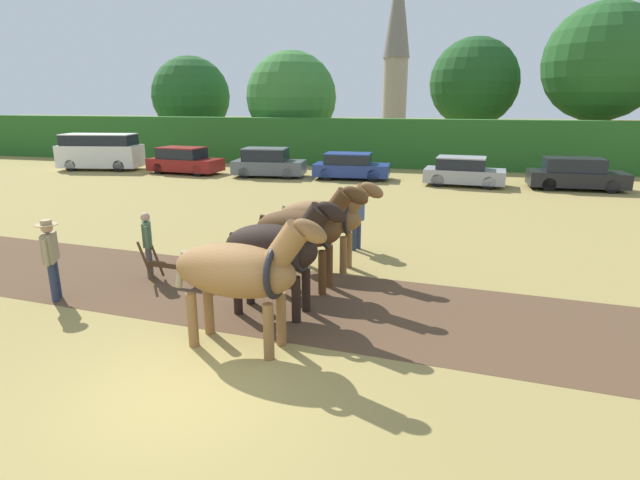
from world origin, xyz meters
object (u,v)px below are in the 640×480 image
(draft_horse_lead_left, at_px, (241,271))
(parked_car_center_left, at_px, (268,163))
(tree_center, at_px, (603,63))
(farmer_beside_team, at_px, (357,215))
(tree_center_left, at_px, (474,83))
(parked_car_left, at_px, (184,161))
(draft_horse_lead_right, at_px, (276,248))
(parked_car_right, at_px, (576,174))
(draft_horse_trail_right, at_px, (324,218))
(farmer_at_plow, at_px, (147,240))
(tree_far_left, at_px, (191,96))
(plow, at_px, (181,272))
(parked_car_center_right, at_px, (463,172))
(parked_van, at_px, (100,151))
(farmer_onlooker_left, at_px, (51,253))
(draft_horse_trail_left, at_px, (303,229))
(parked_car_center, at_px, (350,166))
(church_spire, at_px, (397,44))
(tree_left, at_px, (291,97))

(draft_horse_lead_left, relative_size, parked_car_center_left, 0.70)
(tree_center, xyz_separation_m, farmer_beside_team, (-11.45, -22.98, -5.45))
(tree_center, bearing_deg, draft_horse_lead_left, -112.74)
(tree_center_left, height_order, parked_car_center_left, tree_center_left)
(tree_center_left, height_order, parked_car_left, tree_center_left)
(draft_horse_lead_right, height_order, parked_car_right, draft_horse_lead_right)
(draft_horse_lead_left, bearing_deg, draft_horse_trail_right, 89.97)
(farmer_at_plow, bearing_deg, draft_horse_trail_right, -7.60)
(tree_far_left, xyz_separation_m, parked_car_left, (5.45, -11.44, -3.78))
(draft_horse_lead_left, bearing_deg, parked_car_left, 125.74)
(plow, bearing_deg, parked_car_center_right, 72.04)
(parked_car_right, bearing_deg, farmer_at_plow, -129.61)
(plow, relative_size, farmer_at_plow, 1.08)
(plow, xyz_separation_m, parked_van, (-15.06, 16.94, 0.80))
(tree_far_left, bearing_deg, farmer_onlooker_left, -67.18)
(draft_horse_trail_left, relative_size, parked_car_right, 0.62)
(farmer_at_plow, height_order, parked_van, parked_van)
(farmer_beside_team, height_order, parked_car_center_left, farmer_beside_team)
(farmer_onlooker_left, bearing_deg, tree_center, 32.77)
(parked_car_left, bearing_deg, farmer_onlooker_left, -63.27)
(tree_far_left, bearing_deg, parked_car_left, -64.52)
(draft_horse_lead_right, bearing_deg, parked_car_center_left, 114.84)
(parked_car_center_right, xyz_separation_m, parked_car_right, (5.23, 0.17, 0.03))
(farmer_onlooker_left, relative_size, parked_car_right, 0.40)
(draft_horse_trail_left, height_order, farmer_onlooker_left, draft_horse_trail_left)
(farmer_beside_team, distance_m, farmer_onlooker_left, 7.77)
(parked_car_left, xyz_separation_m, parked_car_center, (9.93, 0.26, -0.04))
(draft_horse_lead_right, distance_m, parked_car_center_left, 18.94)
(tree_far_left, xyz_separation_m, church_spire, (14.23, 20.02, 5.51))
(tree_far_left, distance_m, tree_left, 9.12)
(plow, xyz_separation_m, parked_car_right, (11.87, 16.50, 0.41))
(draft_horse_trail_right, bearing_deg, farmer_at_plow, -151.92)
(tree_far_left, relative_size, farmer_onlooker_left, 4.28)
(church_spire, distance_m, draft_horse_lead_right, 50.04)
(parked_van, relative_size, parked_car_center_right, 1.27)
(tree_left, height_order, parked_car_center_right, tree_left)
(draft_horse_lead_right, height_order, parked_car_center_left, draft_horse_lead_right)
(tree_left, xyz_separation_m, draft_horse_trail_left, (8.52, -26.14, -2.98))
(tree_center, xyz_separation_m, draft_horse_lead_left, (-12.29, -29.31, -5.06))
(parked_van, bearing_deg, parked_car_center_left, -11.07)
(parked_car_center, bearing_deg, tree_center_left, 58.04)
(tree_center_left, xyz_separation_m, draft_horse_lead_left, (-4.68, -31.46, -3.97))
(farmer_beside_team, height_order, parked_car_right, farmer_beside_team)
(draft_horse_lead_left, distance_m, parked_car_center_right, 19.23)
(church_spire, bearing_deg, parked_car_left, -105.60)
(tree_left, height_order, tree_center_left, tree_center_left)
(draft_horse_lead_right, xyz_separation_m, farmer_beside_team, (0.74, 4.83, -0.36))
(draft_horse_lead_right, relative_size, farmer_at_plow, 1.65)
(farmer_beside_team, bearing_deg, parked_van, 170.66)
(tree_far_left, height_order, draft_horse_trail_left, tree_far_left)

